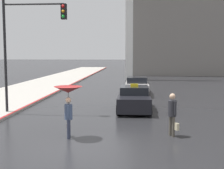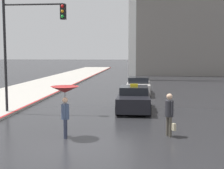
% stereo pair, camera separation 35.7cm
% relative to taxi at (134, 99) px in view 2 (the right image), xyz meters
% --- Properties ---
extents(ground_plane, '(300.00, 300.00, 0.00)m').
position_rel_taxi_xyz_m(ground_plane, '(-1.94, -7.44, -0.66)').
color(ground_plane, '#262628').
extents(taxi, '(1.91, 4.19, 1.55)m').
position_rel_taxi_xyz_m(taxi, '(0.00, 0.00, 0.00)').
color(taxi, black).
rests_on(taxi, ground_plane).
extents(sedan_red, '(1.91, 4.67, 1.39)m').
position_rel_taxi_xyz_m(sedan_red, '(0.19, 7.19, -0.00)').
color(sedan_red, '#B7B2AD').
rests_on(sedan_red, ground_plane).
extents(pedestrian_with_umbrella, '(1.09, 1.09, 2.03)m').
position_rel_taxi_xyz_m(pedestrian_with_umbrella, '(-2.51, -6.10, 1.00)').
color(pedestrian_with_umbrella, '#2D3347').
rests_on(pedestrian_with_umbrella, ground_plane).
extents(pedestrian_man, '(0.47, 0.58, 1.72)m').
position_rel_taxi_xyz_m(pedestrian_man, '(1.53, -5.49, 0.34)').
color(pedestrian_man, '#4C473D').
rests_on(pedestrian_man, ground_plane).
extents(traffic_light, '(3.44, 0.38, 6.15)m').
position_rel_taxi_xyz_m(traffic_light, '(-5.63, -1.50, 3.59)').
color(traffic_light, black).
rests_on(traffic_light, ground_plane).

